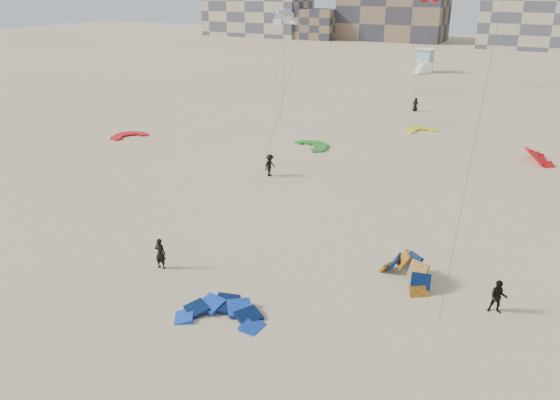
% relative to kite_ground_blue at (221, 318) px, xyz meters
% --- Properties ---
extents(ground, '(320.00, 320.00, 0.00)m').
position_rel_kite_ground_blue_xyz_m(ground, '(-1.92, 0.71, 0.00)').
color(ground, tan).
rests_on(ground, ground).
extents(kite_ground_blue, '(4.73, 4.90, 1.86)m').
position_rel_kite_ground_blue_xyz_m(kite_ground_blue, '(0.00, 0.00, 0.00)').
color(kite_ground_blue, blue).
rests_on(kite_ground_blue, ground).
extents(kite_ground_orange, '(4.66, 4.65, 3.26)m').
position_rel_kite_ground_blue_xyz_m(kite_ground_orange, '(6.79, 7.28, 0.00)').
color(kite_ground_orange, orange).
rests_on(kite_ground_orange, ground).
extents(kite_ground_red, '(4.76, 4.67, 0.62)m').
position_rel_kite_ground_blue_xyz_m(kite_ground_red, '(-26.28, 23.10, 0.00)').
color(kite_ground_red, red).
rests_on(kite_ground_red, ground).
extents(kite_ground_green, '(5.27, 5.33, 0.64)m').
position_rel_kite_ground_blue_xyz_m(kite_ground_green, '(-8.02, 28.39, 0.00)').
color(kite_ground_green, '#178E1E').
rests_on(kite_ground_green, ground).
extents(kite_ground_red_far, '(4.71, 4.60, 3.33)m').
position_rel_kite_ground_blue_xyz_m(kite_ground_red_far, '(11.66, 33.29, 0.00)').
color(kite_ground_red_far, red).
rests_on(kite_ground_red_far, ground).
extents(kite_ground_yellow, '(4.75, 4.77, 0.82)m').
position_rel_kite_ground_blue_xyz_m(kite_ground_yellow, '(-0.19, 39.17, 0.00)').
color(kite_ground_yellow, '#E8E80B').
rests_on(kite_ground_yellow, ground).
extents(kitesurfer_main, '(0.71, 0.51, 1.79)m').
position_rel_kite_ground_blue_xyz_m(kitesurfer_main, '(-5.58, 2.56, 0.89)').
color(kitesurfer_main, black).
rests_on(kitesurfer_main, ground).
extents(kitesurfer_b, '(0.91, 0.76, 1.69)m').
position_rel_kite_ground_blue_xyz_m(kitesurfer_b, '(11.44, 6.42, 0.85)').
color(kitesurfer_b, black).
rests_on(kitesurfer_b, ground).
extents(kitesurfer_c, '(0.88, 1.28, 1.82)m').
position_rel_kite_ground_blue_xyz_m(kitesurfer_c, '(-7.59, 18.94, 0.91)').
color(kitesurfer_c, black).
rests_on(kitesurfer_c, ground).
extents(kitesurfer_e, '(0.93, 0.77, 1.63)m').
position_rel_kite_ground_blue_xyz_m(kitesurfer_e, '(-3.25, 48.50, 0.82)').
color(kitesurfer_e, black).
rests_on(kitesurfer_e, ground).
extents(kite_fly_grey, '(3.61, 4.64, 11.29)m').
position_rel_kite_ground_blue_xyz_m(kite_fly_grey, '(-14.31, 35.00, 11.26)').
color(kite_fly_grey, white).
rests_on(kite_fly_grey, ground).
extents(lifeguard_tower_far, '(3.26, 5.75, 4.05)m').
position_rel_kite_ground_blue_xyz_m(lifeguard_tower_far, '(-9.87, 80.67, 2.01)').
color(lifeguard_tower_far, white).
rests_on(lifeguard_tower_far, ground).
extents(condo_west_a, '(30.00, 15.00, 14.00)m').
position_rel_kite_ground_blue_xyz_m(condo_west_a, '(-71.92, 130.71, 7.00)').
color(condo_west_a, tan).
rests_on(condo_west_a, ground).
extents(condo_west_b, '(28.00, 14.00, 18.00)m').
position_rel_kite_ground_blue_xyz_m(condo_west_b, '(-31.92, 134.71, 9.00)').
color(condo_west_b, brown).
rests_on(condo_west_b, ground).
extents(condo_mid, '(32.00, 16.00, 12.00)m').
position_rel_kite_ground_blue_xyz_m(condo_mid, '(8.08, 130.71, 6.00)').
color(condo_mid, tan).
rests_on(condo_mid, ground).
extents(condo_fill_left, '(12.00, 10.00, 8.00)m').
position_rel_kite_ground_blue_xyz_m(condo_fill_left, '(-51.92, 128.71, 4.00)').
color(condo_fill_left, brown).
rests_on(condo_fill_left, ground).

